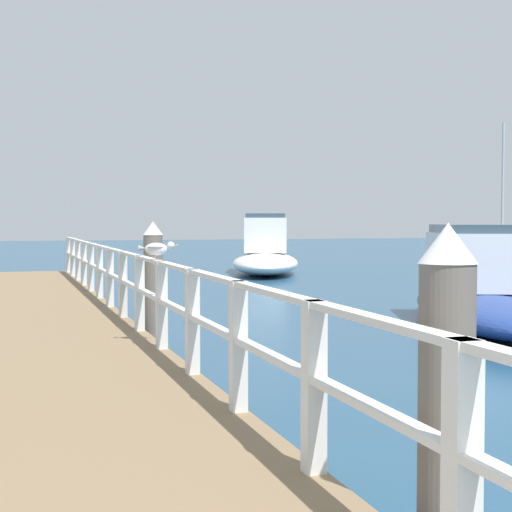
{
  "coord_description": "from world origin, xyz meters",
  "views": [
    {
      "loc": [
        -0.33,
        -0.31,
        1.97
      ],
      "look_at": [
        2.92,
        9.91,
        1.49
      ],
      "focal_mm": 55.5,
      "sensor_mm": 36.0,
      "label": 1
    }
  ],
  "objects_px": {
    "boat_1": "(508,261)",
    "boat_3": "(477,292)",
    "dock_piling_near": "(446,419)",
    "boat_4": "(265,254)",
    "seagull_foreground": "(157,248)",
    "dock_piling_far": "(153,287)"
  },
  "relations": [
    {
      "from": "dock_piling_near",
      "to": "boat_3",
      "type": "height_order",
      "value": "dock_piling_near"
    },
    {
      "from": "boat_3",
      "to": "dock_piling_far",
      "type": "bearing_deg",
      "value": -148.38
    },
    {
      "from": "seagull_foreground",
      "to": "boat_4",
      "type": "distance_m",
      "value": 20.25
    },
    {
      "from": "dock_piling_near",
      "to": "boat_4",
      "type": "bearing_deg",
      "value": 73.7
    },
    {
      "from": "boat_1",
      "to": "boat_4",
      "type": "height_order",
      "value": "boat_1"
    },
    {
      "from": "boat_1",
      "to": "boat_4",
      "type": "xyz_separation_m",
      "value": [
        -9.95,
        0.93,
        0.4
      ]
    },
    {
      "from": "dock_piling_far",
      "to": "seagull_foreground",
      "type": "bearing_deg",
      "value": -99.05
    },
    {
      "from": "boat_1",
      "to": "boat_4",
      "type": "relative_size",
      "value": 0.81
    },
    {
      "from": "boat_1",
      "to": "dock_piling_near",
      "type": "bearing_deg",
      "value": -143.28
    },
    {
      "from": "seagull_foreground",
      "to": "boat_1",
      "type": "height_order",
      "value": "boat_1"
    },
    {
      "from": "dock_piling_near",
      "to": "boat_1",
      "type": "relative_size",
      "value": 0.33
    },
    {
      "from": "dock_piling_near",
      "to": "dock_piling_far",
      "type": "distance_m",
      "value": 8.12
    },
    {
      "from": "dock_piling_far",
      "to": "boat_1",
      "type": "bearing_deg",
      "value": 42.14
    },
    {
      "from": "dock_piling_far",
      "to": "seagull_foreground",
      "type": "xyz_separation_m",
      "value": [
        -0.37,
        -2.34,
        0.66
      ]
    },
    {
      "from": "boat_1",
      "to": "boat_3",
      "type": "height_order",
      "value": "boat_1"
    },
    {
      "from": "dock_piling_near",
      "to": "boat_4",
      "type": "height_order",
      "value": "boat_4"
    },
    {
      "from": "seagull_foreground",
      "to": "dock_piling_far",
      "type": "bearing_deg",
      "value": -163.78
    },
    {
      "from": "seagull_foreground",
      "to": "boat_3",
      "type": "distance_m",
      "value": 7.75
    },
    {
      "from": "boat_1",
      "to": "boat_3",
      "type": "xyz_separation_m",
      "value": [
        -10.76,
        -14.18,
        0.28
      ]
    },
    {
      "from": "dock_piling_far",
      "to": "boat_1",
      "type": "relative_size",
      "value": 0.33
    },
    {
      "from": "boat_1",
      "to": "boat_3",
      "type": "bearing_deg",
      "value": -144.52
    },
    {
      "from": "dock_piling_far",
      "to": "seagull_foreground",
      "type": "relative_size",
      "value": 4.36
    }
  ]
}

